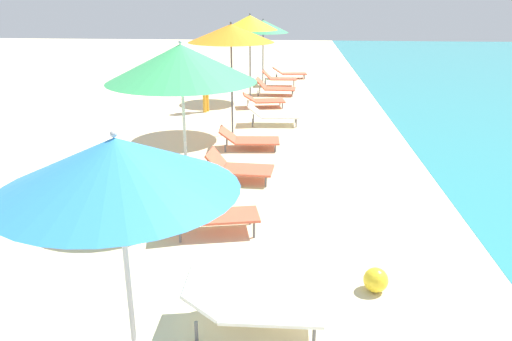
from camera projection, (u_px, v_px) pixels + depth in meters
The scene contains 16 objects.
umbrella_third at pixel (117, 165), 4.07m from camera, with size 2.04×2.04×2.51m.
lounger_third_shoreside at pixel (252, 303), 5.48m from camera, with size 1.52×0.69×0.60m.
umbrella_fourth at pixel (181, 63), 8.04m from camera, with size 2.48×2.48×2.84m.
lounger_fourth_shoreside at pixel (238, 167), 9.86m from camera, with size 1.34×0.76×0.60m.
lounger_fourth_inland at pixel (213, 214), 7.66m from camera, with size 1.46×0.85×0.59m.
umbrella_fifth at pixel (231, 33), 12.33m from camera, with size 2.18×2.18×2.89m.
lounger_fifth_shoreside at pixel (273, 114), 14.07m from camera, with size 1.50×0.71×0.59m.
lounger_fifth_inland at pixel (248, 139), 11.92m from camera, with size 1.48×0.77×0.51m.
umbrella_sixth at pixel (250, 23), 16.47m from camera, with size 1.85×1.85×2.93m.
lounger_sixth_shoreside at pixel (274, 87), 18.21m from camera, with size 1.47×0.75×0.63m.
lounger_sixth_inland at pixel (263, 100), 16.28m from camera, with size 1.45×0.89×0.46m.
umbrella_farthest at pixel (263, 26), 20.37m from camera, with size 2.11×2.11×2.58m.
lounger_farthest_shoreside at pixel (289, 73), 21.82m from camera, with size 1.55×0.74×0.50m.
lounger_farthest_inland at pixel (278, 78), 19.99m from camera, with size 1.39×0.66×0.64m.
person_walking_near at pixel (205, 78), 15.38m from camera, with size 0.33×0.41×1.72m.
beach_ball at pixel (376, 280), 6.21m from camera, with size 0.31×0.31×0.31m, color yellow.
Camera 1 is at (1.83, 5.04, 3.54)m, focal length 34.79 mm.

